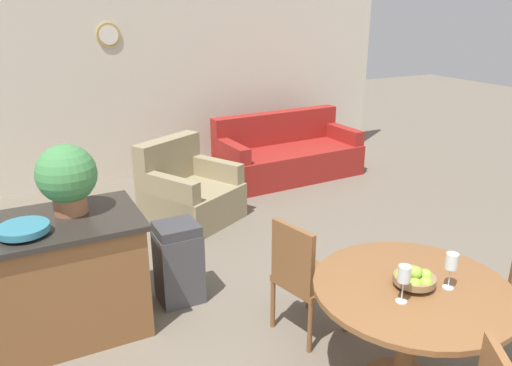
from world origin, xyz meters
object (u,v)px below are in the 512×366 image
Objects in this scene: fruit_bowl at (415,278)px; wine_glass_left at (404,275)px; dining_chair_far_side at (304,274)px; wine_glass_right at (452,263)px; trash_bin at (178,263)px; couch at (287,156)px; potted_plant at (67,177)px; teal_bowl at (23,229)px; armchair at (189,194)px; dining_table at (410,311)px; kitchen_island at (56,279)px.

wine_glass_left reaches higher than fruit_bowl.
dining_chair_far_side is 0.97m from wine_glass_left.
trash_bin is at bearing 122.18° from wine_glass_right.
couch is at bearing 69.60° from fruit_bowl.
couch is at bearing 35.82° from potted_plant.
wine_glass_left is 2.38m from teal_bowl.
wine_glass_left is 0.11× the size of couch.
wine_glass_left is at bearing -40.02° from teal_bowl.
wine_glass_left is 0.45× the size of potted_plant.
armchair is (1.39, 1.47, -0.87)m from potted_plant.
trash_bin is 0.57× the size of armchair.
dining_chair_far_side is 4.00× the size of wine_glass_left.
trash_bin is (-1.09, 1.73, -0.58)m from wine_glass_right.
wine_glass_right is (0.17, -0.10, 0.34)m from dining_table.
potted_plant is (-1.67, 1.70, 0.60)m from dining_table.
wine_glass_left reaches higher than teal_bowl.
kitchen_island is at bearing 134.76° from wine_glass_left.
fruit_bowl is (0.26, -0.78, 0.31)m from dining_chair_far_side.
fruit_bowl is at bearing -40.83° from kitchen_island.
trash_bin is at bearing -155.24° from dining_chair_far_side.
trash_bin is at bearing -140.54° from armchair.
kitchen_island is 2.48× the size of potted_plant.
fruit_bowl is 1.09× the size of wine_glass_right.
kitchen_island reaches higher than couch.
wine_glass_right is (0.34, -0.01, 0.00)m from wine_glass_left.
dining_table is 2.44m from kitchen_island.
wine_glass_left reaches higher than dining_chair_far_side.
teal_bowl reaches higher than kitchen_island.
wine_glass_right is 0.18× the size of kitchen_island.
wine_glass_left is at bearing -50.09° from potted_plant.
trash_bin is (0.75, -0.07, -0.84)m from potted_plant.
wine_glass_right is (0.17, -0.10, 0.11)m from fruit_bowl.
fruit_bowl is 0.12× the size of couch.
couch reaches higher than trash_bin.
couch is (1.48, 3.97, -0.51)m from fruit_bowl.
wine_glass_left is 0.34m from wine_glass_right.
wine_glass_right reaches higher than dining_chair_far_side.
potted_plant is at bearing -136.24° from dining_chair_far_side.
potted_plant reaches higher than couch.
dining_table is 5.25× the size of wine_glass_right.
armchair is at bearing 45.10° from teal_bowl.
teal_bowl is 0.27× the size of armchair.
trash_bin is 0.34× the size of couch.
dining_table is at bearing -40.82° from kitchen_island.
fruit_bowl is at bearing -56.02° from dining_table.
potted_plant reaches higher than kitchen_island.
teal_bowl is 2.52m from armchair.
couch is (1.74, 3.19, -0.20)m from dining_chair_far_side.
fruit_bowl is 1.09× the size of wine_glass_left.
kitchen_island is 1.84× the size of trash_bin.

